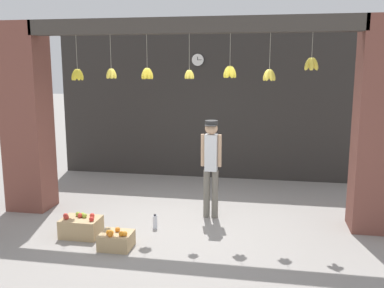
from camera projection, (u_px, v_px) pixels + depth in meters
The scene contains 10 objects.
ground_plane at pixel (187, 224), 6.93m from camera, with size 60.00×60.00×0.00m, color gray.
shop_back_wall at pixel (213, 106), 9.57m from camera, with size 7.08×0.12×3.24m, color #2D2B28.
shop_pillar_left at pixel (27, 118), 7.43m from camera, with size 0.70×0.60×3.24m, color brown.
shop_pillar_right at pixel (379, 126), 6.42m from camera, with size 0.70×0.60×3.24m, color brown.
storefront_awning at pixel (187, 31), 6.50m from camera, with size 5.18×0.29×0.98m.
shopkeeper at pixel (211, 161), 7.05m from camera, with size 0.34×0.27×1.64m.
fruit_crate_oranges at pixel (116, 240), 5.98m from camera, with size 0.44×0.39×0.29m.
fruit_crate_apples at pixel (81, 227), 6.39m from camera, with size 0.56×0.41×0.35m.
water_bottle at pixel (155, 222), 6.69m from camera, with size 0.07×0.07×0.23m.
wall_clock at pixel (198, 60), 9.37m from camera, with size 0.28×0.03×0.28m.
Camera 1 is at (1.25, -6.46, 2.52)m, focal length 40.00 mm.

